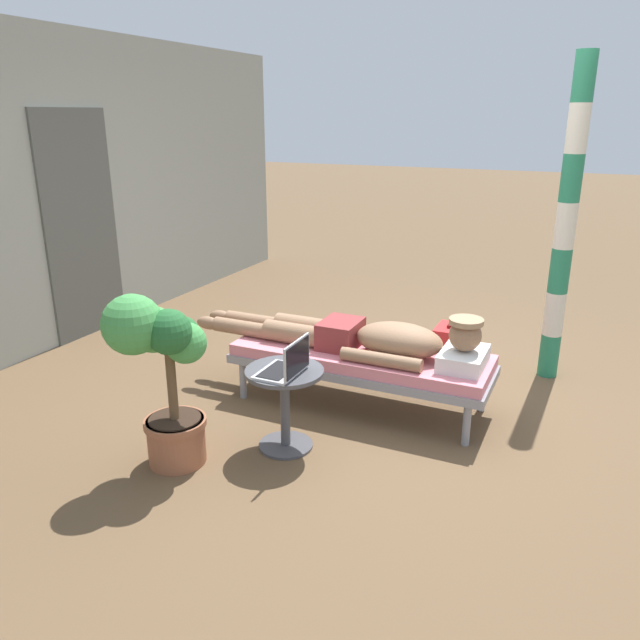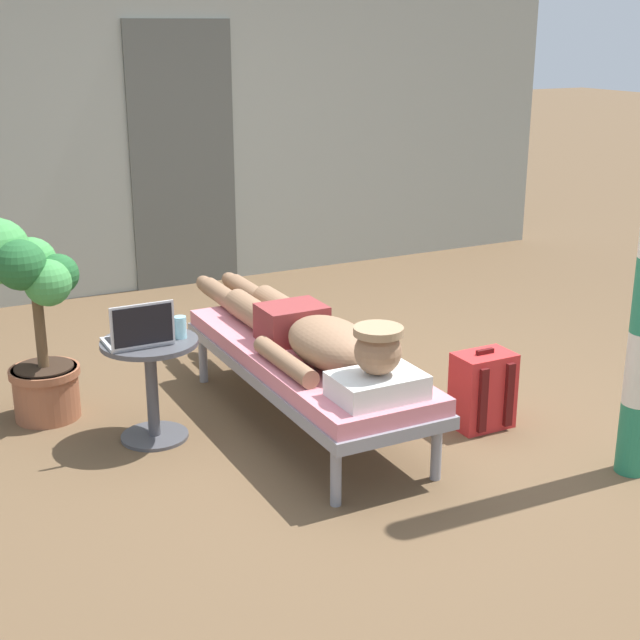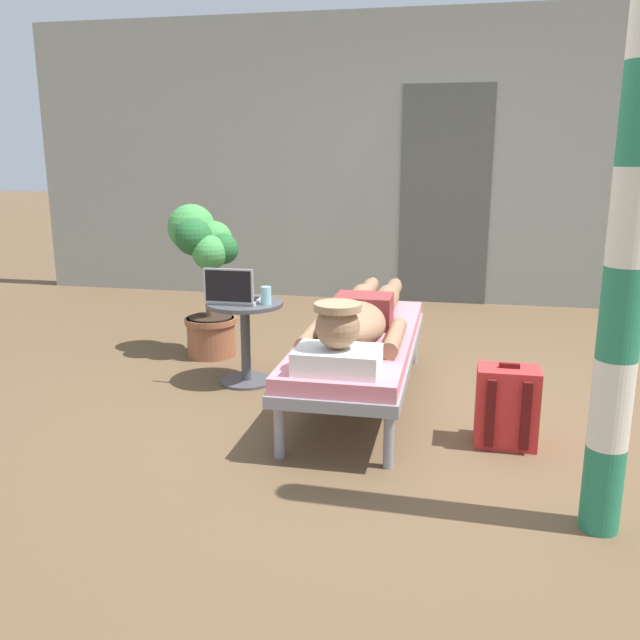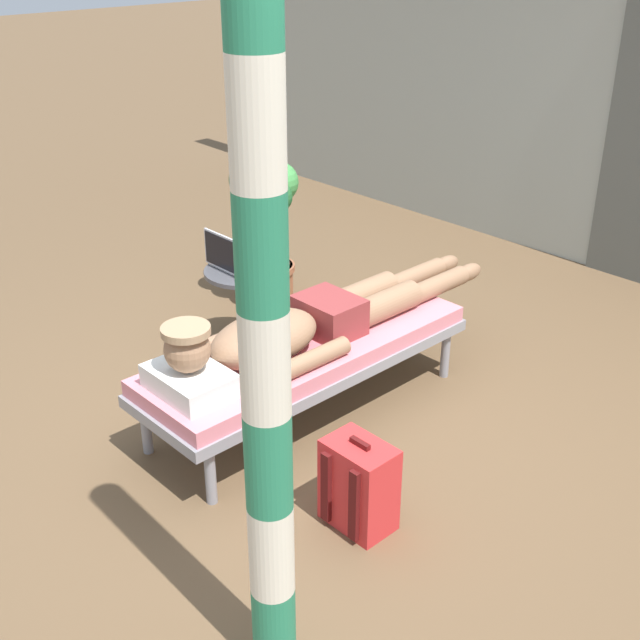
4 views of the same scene
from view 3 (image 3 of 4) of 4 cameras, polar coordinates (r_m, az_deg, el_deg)
The scene contains 11 objects.
ground_plane at distance 3.90m, azimuth 6.67°, elevation -7.56°, with size 40.00×40.00×0.00m, color brown.
house_wall_back at distance 6.72m, azimuth 7.33°, elevation 13.17°, with size 7.60×0.20×2.70m, color #999E93.
house_door_panel at distance 6.60m, azimuth 10.48°, elevation 10.18°, with size 0.84×0.03×2.04m, color #545651.
lounge_chair at distance 3.90m, azimuth 3.34°, elevation -2.14°, with size 0.62×1.83×0.42m.
person_reclining at distance 3.81m, azimuth 3.28°, elevation 0.19°, with size 0.53×2.17×0.33m.
side_table at distance 4.26m, azimuth -6.32°, elevation -0.68°, with size 0.48×0.48×0.52m.
laptop at distance 4.18m, azimuth -7.40°, elevation 2.19°, with size 0.31×0.24×0.23m.
drink_glass at distance 4.13m, azimuth -4.57°, elevation 2.08°, with size 0.06×0.06×0.11m, color #99D8E5.
backpack at distance 3.51m, azimuth 15.43°, elevation -7.07°, with size 0.30×0.26×0.42m.
potted_plant at distance 4.84m, azimuth -9.70°, elevation 4.55°, with size 0.55×0.48×1.07m.
porch_post at distance 2.61m, azimuth 24.77°, elevation 7.86°, with size 0.15×0.15×2.41m.
Camera 3 is at (0.29, -3.62, 1.42)m, focal length 38.00 mm.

